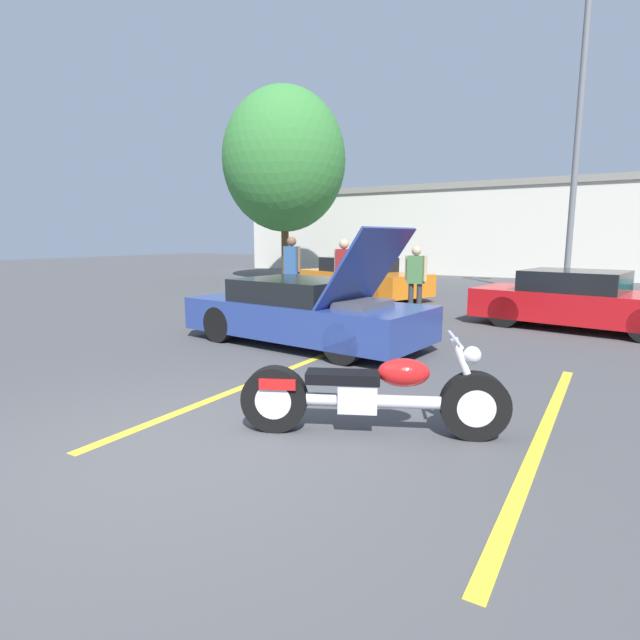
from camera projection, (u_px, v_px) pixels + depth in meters
name	position (u px, v px, depth m)	size (l,w,h in m)	color
ground_plane	(179.00, 457.00, 4.21)	(80.00, 80.00, 0.00)	#474749
parking_stripe_foreground	(257.00, 381.00, 6.40)	(0.12, 5.11, 0.01)	yellow
parking_stripe_middle	(543.00, 434.00, 4.68)	(0.12, 5.11, 0.01)	yellow
far_building	(549.00, 226.00, 23.45)	(32.00, 4.20, 4.40)	beige
light_pole	(581.00, 133.00, 14.51)	(1.21, 0.28, 8.86)	slate
tree_background	(284.00, 160.00, 20.99)	(5.17, 5.17, 8.01)	brown
motorcycle	(372.00, 395.00, 4.63)	(2.32, 1.22, 0.95)	black
show_car_hood_open	(306.00, 312.00, 8.56)	(4.43, 2.17, 1.98)	navy
parked_car_left_row	(361.00, 279.00, 15.31)	(4.66, 3.20, 1.22)	orange
parked_car_mid_row	(580.00, 301.00, 10.04)	(4.27, 2.41, 1.17)	red
spectator_near_motorcycle	(416.00, 276.00, 11.29)	(0.52, 0.22, 1.64)	#333338
spectator_by_show_car	(344.00, 269.00, 12.04)	(0.52, 0.23, 1.79)	#333338
spectator_midground	(292.00, 266.00, 12.72)	(0.52, 0.24, 1.85)	brown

